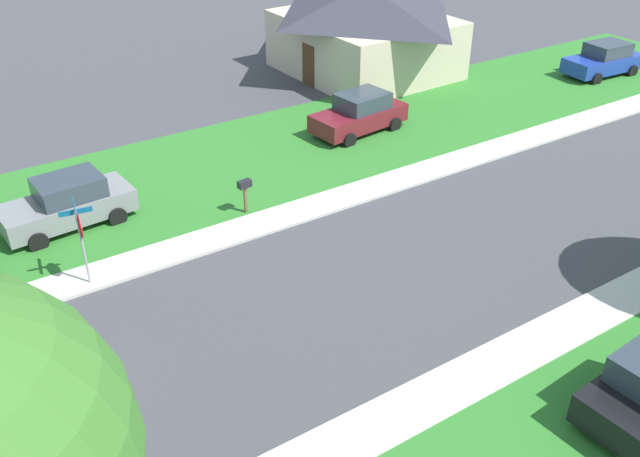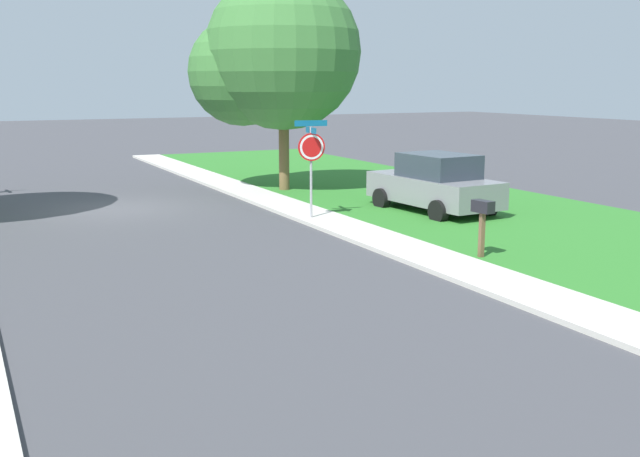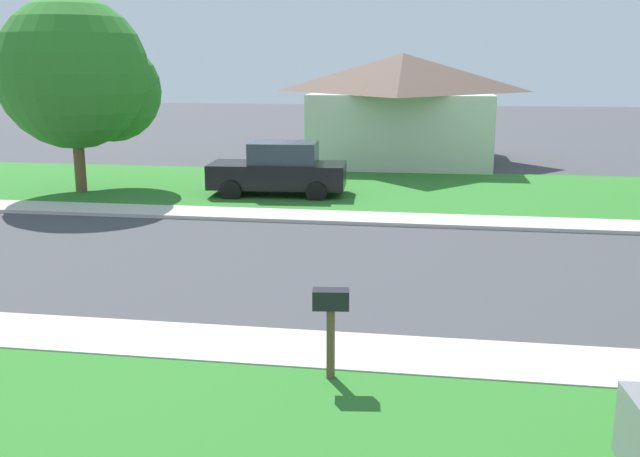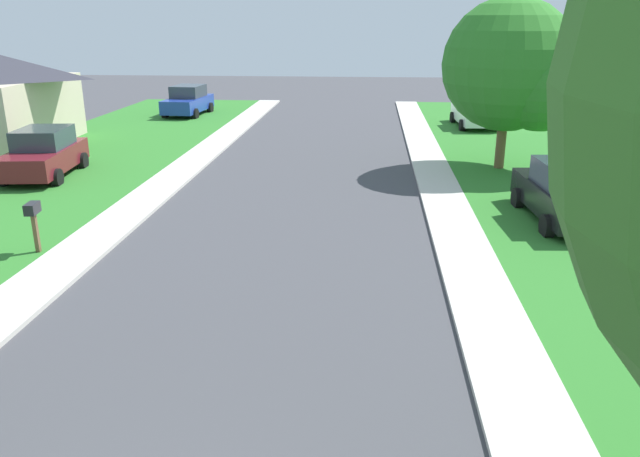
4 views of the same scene
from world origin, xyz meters
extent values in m
cube|color=beige|center=(4.70, 12.00, 0.05)|extent=(1.40, 56.00, 0.10)
cube|color=beige|center=(-4.70, 12.00, 0.05)|extent=(1.40, 56.00, 0.10)
cube|color=#1E389E|center=(-8.43, 32.92, 0.70)|extent=(2.10, 4.42, 0.76)
cube|color=#2D3842|center=(-8.41, 33.12, 1.42)|extent=(1.75, 2.21, 0.68)
cylinder|color=black|center=(-7.62, 31.53, 0.32)|extent=(0.28, 0.66, 0.64)
cylinder|color=black|center=(-9.42, 31.66, 0.32)|extent=(0.28, 0.66, 0.64)
cylinder|color=black|center=(-7.43, 34.19, 0.32)|extent=(0.28, 0.66, 0.64)
cylinder|color=black|center=(-9.23, 34.32, 0.32)|extent=(0.28, 0.66, 0.64)
cube|color=black|center=(7.80, 13.89, 0.70)|extent=(2.09, 4.41, 0.76)
cube|color=#2D3842|center=(7.81, 13.69, 1.42)|extent=(1.74, 2.20, 0.68)
cylinder|color=black|center=(6.81, 15.15, 0.32)|extent=(0.28, 0.65, 0.64)
cylinder|color=black|center=(8.60, 15.28, 0.32)|extent=(0.28, 0.65, 0.64)
cylinder|color=black|center=(6.99, 12.49, 0.32)|extent=(0.28, 0.65, 0.64)
cylinder|color=black|center=(8.78, 12.62, 0.32)|extent=(0.28, 0.65, 0.64)
cube|color=white|center=(7.78, 30.04, 0.70)|extent=(2.04, 4.39, 0.76)
cube|color=#2D3842|center=(7.79, 29.84, 1.42)|extent=(1.72, 2.19, 0.68)
cylinder|color=black|center=(6.81, 31.32, 0.32)|extent=(0.28, 0.65, 0.64)
cylinder|color=black|center=(8.61, 31.42, 0.32)|extent=(0.28, 0.65, 0.64)
cylinder|color=black|center=(6.96, 28.65, 0.32)|extent=(0.28, 0.65, 0.64)
cylinder|color=black|center=(8.76, 28.76, 0.32)|extent=(0.28, 0.65, 0.64)
cube|color=maroon|center=(-9.30, 17.69, 0.70)|extent=(2.28, 4.48, 0.76)
cube|color=#2D3842|center=(-9.32, 17.89, 1.42)|extent=(1.83, 2.27, 0.68)
cylinder|color=black|center=(-8.25, 16.47, 0.32)|extent=(0.31, 0.66, 0.64)
cylinder|color=black|center=(-10.04, 16.27, 0.32)|extent=(0.31, 0.66, 0.64)
cylinder|color=black|center=(-8.56, 19.12, 0.32)|extent=(0.31, 0.66, 0.64)
cylinder|color=black|center=(-10.34, 18.91, 0.32)|extent=(0.31, 0.66, 0.64)
cylinder|color=brown|center=(7.24, 20.34, 1.10)|extent=(0.36, 0.36, 2.21)
sphere|color=#2C7825|center=(7.24, 20.34, 3.88)|extent=(4.77, 4.77, 4.77)
sphere|color=#2C7825|center=(8.31, 19.62, 3.28)|extent=(3.34, 3.34, 3.34)
cube|color=brown|center=(-5.63, 10.23, 0.53)|extent=(0.10, 0.10, 1.05)
cube|color=black|center=(-5.63, 10.23, 1.18)|extent=(0.30, 0.51, 0.26)
camera|label=1|loc=(13.27, 1.01, 12.05)|focal=38.65mm
camera|label=2|loc=(4.38, 22.53, 3.74)|focal=41.47mm
camera|label=3|loc=(-14.54, 8.96, 4.20)|focal=40.54mm
camera|label=4|loc=(2.33, -3.28, 5.44)|focal=34.88mm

